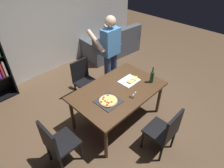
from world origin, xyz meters
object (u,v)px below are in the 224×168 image
Objects in this scene: chair_left_end at (57,143)px; person_serving_pizza at (110,52)px; couch at (112,45)px; pepperoni_pizza_on_tray at (108,101)px; chair_far_side at (84,78)px; wine_bottle at (152,77)px; kitchen_scissors at (133,96)px; dining_table at (118,93)px; chair_near_camera at (165,130)px.

chair_left_end is 2.10m from person_serving_pizza.
couch is at bearing 31.91° from chair_left_end.
person_serving_pizza reaches higher than chair_left_end.
chair_far_side is at bearing 72.86° from pepperoni_pizza_on_tray.
pepperoni_pizza_on_tray is 0.96m from wine_bottle.
pepperoni_pizza_on_tray is at bearing -137.00° from couch.
person_serving_pizza is at bearing 90.66° from wine_bottle.
wine_bottle is (1.90, -0.28, 0.36)m from chair_left_end.
chair_far_side reaches higher than kitchen_scissors.
dining_table is at bearing -126.98° from person_serving_pizza.
dining_table is 1.02m from chair_near_camera.
chair_near_camera is at bearing -90.00° from dining_table.
chair_left_end is at bearing 142.33° from chair_near_camera.
pepperoni_pizza_on_tray is at bearing 168.75° from wine_bottle.
chair_far_side is 2.15m from couch.
chair_near_camera is at bearing -93.69° from kitchen_scissors.
pepperoni_pizza_on_tray is 1.83× the size of kitchen_scissors.
couch is 3.09m from pepperoni_pizza_on_tray.
chair_left_end is 0.51× the size of person_serving_pizza.
chair_near_camera reaches higher than pepperoni_pizza_on_tray.
chair_near_camera is 1.00m from wine_bottle.
chair_left_end is 2.48× the size of pepperoni_pizza_on_tray.
chair_near_camera is 2.00m from chair_far_side.
person_serving_pizza is 5.54× the size of wine_bottle.
person_serving_pizza reaches higher than chair_near_camera.
person_serving_pizza is at bearing -137.28° from couch.
chair_near_camera is at bearing -69.55° from pepperoni_pizza_on_tray.
person_serving_pizza is (0.59, -0.22, 0.49)m from chair_far_side.
kitchen_scissors is (-0.55, -0.01, -0.11)m from wine_bottle.
couch is at bearing 50.94° from kitchen_scissors.
pepperoni_pizza_on_tray is at bearing 110.45° from chair_near_camera.
person_serving_pizza is 8.82× the size of kitchen_scissors.
wine_bottle is (0.60, -0.28, 0.19)m from dining_table.
chair_near_camera is 2.48× the size of pepperoni_pizza_on_tray.
person_serving_pizza is 4.82× the size of pepperoni_pizza_on_tray.
wine_bottle is (0.60, 0.72, 0.36)m from chair_near_camera.
couch is at bearing 46.37° from dining_table.
couch is 5.61× the size of wine_bottle.
chair_far_side is at bearing 90.00° from dining_table.
chair_left_end reaches higher than couch.
wine_bottle reaches higher than chair_left_end.
dining_table is 4.47× the size of pepperoni_pizza_on_tray.
chair_far_side reaches higher than pepperoni_pizza_on_tray.
dining_table is at bearing -133.63° from couch.
dining_table is 0.93× the size of person_serving_pizza.
chair_left_end reaches higher than kitchen_scissors.
chair_near_camera is at bearing -129.83° from wine_bottle.
chair_far_side is (0.00, 1.00, -0.17)m from dining_table.
chair_near_camera is 1.00× the size of chair_far_side.
couch is 2.67m from wine_bottle.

